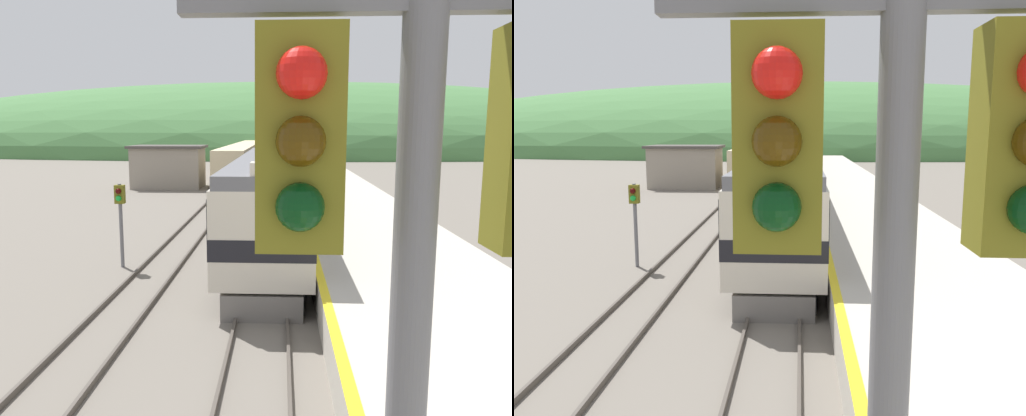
# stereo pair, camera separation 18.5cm
# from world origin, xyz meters

# --- Properties ---
(track_main) EXTENTS (1.52, 180.00, 0.16)m
(track_main) POSITION_xyz_m (0.00, 70.00, 0.08)
(track_main) COLOR #4C443D
(track_main) RESTS_ON ground
(track_siding) EXTENTS (1.52, 180.00, 0.16)m
(track_siding) POSITION_xyz_m (-4.12, 70.00, 0.08)
(track_siding) COLOR #4C443D
(track_siding) RESTS_ON ground
(platform) EXTENTS (6.06, 140.00, 1.10)m
(platform) POSITION_xyz_m (4.58, 50.00, 0.54)
(platform) COLOR #BCB5A5
(platform) RESTS_ON ground
(distant_hills) EXTENTS (228.50, 102.83, 34.14)m
(distant_hills) POSITION_xyz_m (0.00, 137.06, 0.00)
(distant_hills) COLOR #477A42
(distant_hills) RESTS_ON ground
(station_shed) EXTENTS (6.69, 4.69, 3.87)m
(station_shed) POSITION_xyz_m (-9.85, 48.67, 1.96)
(station_shed) COLOR gray
(station_shed) RESTS_ON ground
(express_train_lead_car) EXTENTS (3.00, 21.16, 4.44)m
(express_train_lead_car) POSITION_xyz_m (0.00, 26.63, 2.23)
(express_train_lead_car) COLOR black
(express_train_lead_car) RESTS_ON ground
(carriage_second) EXTENTS (2.99, 20.08, 4.08)m
(carriage_second) POSITION_xyz_m (0.00, 48.36, 2.22)
(carriage_second) COLOR black
(carriage_second) RESTS_ON ground
(carriage_third) EXTENTS (2.99, 20.08, 4.08)m
(carriage_third) POSITION_xyz_m (0.00, 69.32, 2.22)
(carriage_third) COLOR black
(carriage_third) RESTS_ON ground
(carriage_fourth) EXTENTS (2.99, 20.08, 4.08)m
(carriage_fourth) POSITION_xyz_m (0.00, 90.28, 2.22)
(carriage_fourth) COLOR black
(carriage_fourth) RESTS_ON ground
(carriage_fifth) EXTENTS (2.99, 20.08, 4.08)m
(carriage_fifth) POSITION_xyz_m (0.00, 111.23, 2.22)
(carriage_fifth) COLOR black
(carriage_fifth) RESTS_ON ground
(siding_train) EXTENTS (2.90, 42.61, 3.52)m
(siding_train) POSITION_xyz_m (-4.12, 66.81, 1.82)
(siding_train) COLOR black
(siding_train) RESTS_ON ground
(signal_mast_main) EXTENTS (2.20, 0.42, 6.78)m
(signal_mast_main) POSITION_xyz_m (1.15, 5.48, 4.42)
(signal_mast_main) COLOR slate
(signal_mast_main) RESTS_ON ground
(signal_post_siding) EXTENTS (0.36, 0.42, 3.27)m
(signal_post_siding) POSITION_xyz_m (-5.65, 21.75, 2.36)
(signal_post_siding) COLOR slate
(signal_post_siding) RESTS_ON ground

